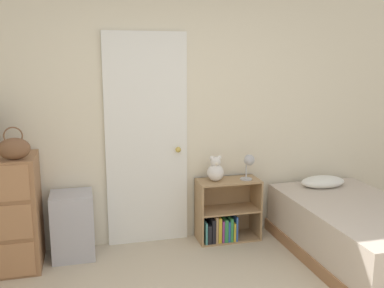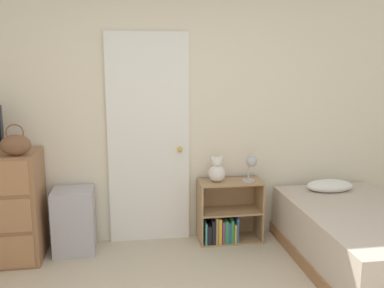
{
  "view_description": "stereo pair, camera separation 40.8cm",
  "coord_description": "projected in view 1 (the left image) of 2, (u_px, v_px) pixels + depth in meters",
  "views": [
    {
      "loc": [
        -0.72,
        -1.91,
        1.83
      ],
      "look_at": [
        0.28,
        1.97,
        1.04
      ],
      "focal_mm": 40.0,
      "sensor_mm": 36.0,
      "label": 1
    },
    {
      "loc": [
        -0.32,
        -1.99,
        1.83
      ],
      "look_at": [
        0.28,
        1.97,
        1.04
      ],
      "focal_mm": 40.0,
      "sensor_mm": 36.0,
      "label": 2
    }
  ],
  "objects": [
    {
      "name": "bookshelf",
      "position": [
        224.0,
        217.0,
        4.4
      ],
      "size": [
        0.64,
        0.31,
        0.63
      ],
      "color": "tan",
      "rests_on": "ground_plane"
    },
    {
      "name": "door_closed",
      "position": [
        147.0,
        141.0,
        4.2
      ],
      "size": [
        0.81,
        0.09,
        2.1
      ],
      "color": "white",
      "rests_on": "ground_plane"
    },
    {
      "name": "teddy_bear",
      "position": [
        215.0,
        170.0,
        4.28
      ],
      "size": [
        0.17,
        0.17,
        0.26
      ],
      "color": "silver",
      "rests_on": "bookshelf"
    },
    {
      "name": "wall_back",
      "position": [
        158.0,
        117.0,
        4.24
      ],
      "size": [
        10.0,
        0.06,
        2.55
      ],
      "color": "beige",
      "rests_on": "ground_plane"
    },
    {
      "name": "bed",
      "position": [
        358.0,
        232.0,
        3.96
      ],
      "size": [
        1.07,
        1.8,
        0.63
      ],
      "color": "#996B47",
      "rests_on": "ground_plane"
    },
    {
      "name": "storage_bin",
      "position": [
        73.0,
        225.0,
        3.99
      ],
      "size": [
        0.38,
        0.36,
        0.62
      ],
      "color": "#ADADB7",
      "rests_on": "ground_plane"
    },
    {
      "name": "handbag",
      "position": [
        14.0,
        148.0,
        3.52
      ],
      "size": [
        0.26,
        0.14,
        0.28
      ],
      "color": "brown",
      "rests_on": "dresser"
    },
    {
      "name": "desk_lamp",
      "position": [
        249.0,
        162.0,
        4.3
      ],
      "size": [
        0.14,
        0.13,
        0.26
      ],
      "color": "#B2B2B7",
      "rests_on": "bookshelf"
    }
  ]
}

